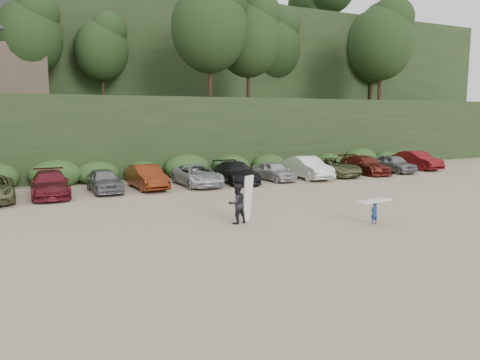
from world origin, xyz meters
TOP-DOWN VIEW (x-y plane):
  - ground at (0.00, 0.00)m, footprint 120.00×120.00m
  - hillside_backdrop at (-0.26, 35.93)m, footprint 90.00×41.50m
  - parked_cars at (0.89, 9.99)m, footprint 39.44×5.48m
  - child_surfer at (2.65, -3.49)m, footprint 1.80×0.69m
  - adult_surfer at (-2.53, -0.73)m, footprint 1.35×0.78m

SIDE VIEW (x-z plane):
  - ground at x=0.00m, z-range 0.00..0.00m
  - child_surfer at x=2.65m, z-range 0.19..1.25m
  - parked_cars at x=0.89m, z-range -0.08..1.53m
  - adult_surfer at x=-2.53m, z-range -0.14..1.92m
  - hillside_backdrop at x=-0.26m, z-range -2.78..25.22m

